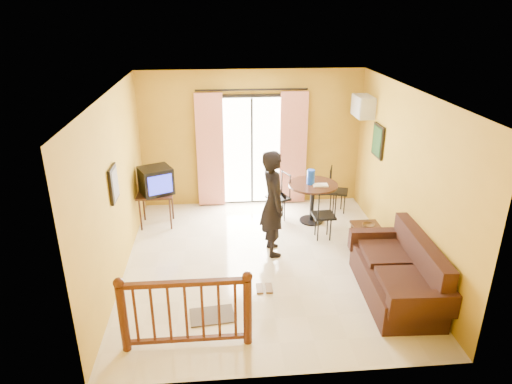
{
  "coord_description": "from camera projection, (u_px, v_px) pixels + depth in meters",
  "views": [
    {
      "loc": [
        -0.7,
        -6.5,
        3.97
      ],
      "look_at": [
        -0.11,
        0.2,
        1.18
      ],
      "focal_mm": 32.0,
      "sensor_mm": 36.0,
      "label": 1
    }
  ],
  "objects": [
    {
      "name": "serving_tray",
      "position": [
        320.0,
        185.0,
        8.59
      ],
      "size": [
        0.29,
        0.2,
        0.02
      ],
      "primitive_type": "cube",
      "rotation": [
        0.0,
        0.0,
        -0.06
      ],
      "color": "#EEE2CB",
      "rests_on": "dining_table"
    },
    {
      "name": "standing_person",
      "position": [
        273.0,
        203.0,
        7.54
      ],
      "size": [
        0.5,
        0.71,
        1.82
      ],
      "primitive_type": "imported",
      "rotation": [
        0.0,
        0.0,
        1.68
      ],
      "color": "black",
      "rests_on": "ground"
    },
    {
      "name": "water_jug",
      "position": [
        311.0,
        177.0,
        8.62
      ],
      "size": [
        0.15,
        0.15,
        0.28
      ],
      "primitive_type": "cylinder",
      "color": "blue",
      "rests_on": "dining_table"
    },
    {
      "name": "bowl",
      "position": [
        368.0,
        226.0,
        7.87
      ],
      "size": [
        0.28,
        0.28,
        0.07
      ],
      "primitive_type": "imported",
      "rotation": [
        0.0,
        0.0,
        -0.42
      ],
      "color": "brown",
      "rests_on": "coffee_table"
    },
    {
      "name": "room_shell",
      "position": [
        264.0,
        165.0,
        6.9
      ],
      "size": [
        5.0,
        5.0,
        5.0
      ],
      "color": "white",
      "rests_on": "ground"
    },
    {
      "name": "dining_table",
      "position": [
        313.0,
        192.0,
        8.74
      ],
      "size": [
        0.95,
        0.95,
        0.79
      ],
      "color": "black",
      "rests_on": "ground"
    },
    {
      "name": "sofa",
      "position": [
        400.0,
        275.0,
        6.57
      ],
      "size": [
        0.96,
        1.94,
        0.92
      ],
      "rotation": [
        0.0,
        0.0,
        -0.04
      ],
      "color": "black",
      "rests_on": "ground"
    },
    {
      "name": "stair_balustrade",
      "position": [
        186.0,
        308.0,
        5.5
      ],
      "size": [
        1.63,
        0.13,
        1.04
      ],
      "color": "#471E0F",
      "rests_on": "ground"
    },
    {
      "name": "tv_table",
      "position": [
        156.0,
        197.0,
        8.63
      ],
      "size": [
        0.67,
        0.55,
        0.66
      ],
      "color": "black",
      "rests_on": "ground"
    },
    {
      "name": "doormat",
      "position": [
        212.0,
        315.0,
        6.25
      ],
      "size": [
        0.64,
        0.46,
        0.02
      ],
      "primitive_type": "cube",
      "rotation": [
        0.0,
        0.0,
        0.11
      ],
      "color": "#554C44",
      "rests_on": "ground"
    },
    {
      "name": "air_conditioner",
      "position": [
        363.0,
        106.0,
        8.7
      ],
      "size": [
        0.31,
        0.6,
        0.4
      ],
      "color": "silver",
      "rests_on": "room_shell"
    },
    {
      "name": "balcony_door",
      "position": [
        252.0,
        150.0,
        9.34
      ],
      "size": [
        2.25,
        0.14,
        2.46
      ],
      "color": "black",
      "rests_on": "ground"
    },
    {
      "name": "picture_left",
      "position": [
        114.0,
        184.0,
        6.6
      ],
      "size": [
        0.05,
        0.42,
        0.52
      ],
      "color": "black",
      "rests_on": "room_shell"
    },
    {
      "name": "sandals",
      "position": [
        264.0,
        288.0,
        6.83
      ],
      "size": [
        0.25,
        0.25,
        0.03
      ],
      "color": "brown",
      "rests_on": "ground"
    },
    {
      "name": "ground",
      "position": [
        264.0,
        262.0,
        7.56
      ],
      "size": [
        5.0,
        5.0,
        0.0
      ],
      "primitive_type": "plane",
      "color": "beige",
      "rests_on": "ground"
    },
    {
      "name": "botanical_print",
      "position": [
        378.0,
        141.0,
        8.3
      ],
      "size": [
        0.05,
        0.5,
        0.6
      ],
      "color": "black",
      "rests_on": "room_shell"
    },
    {
      "name": "dining_chairs",
      "position": [
        312.0,
        222.0,
        8.94
      ],
      "size": [
        1.77,
        1.55,
        0.95
      ],
      "color": "black",
      "rests_on": "ground"
    },
    {
      "name": "television",
      "position": [
        156.0,
        180.0,
        8.5
      ],
      "size": [
        0.72,
        0.69,
        0.5
      ],
      "rotation": [
        0.0,
        0.0,
        0.43
      ],
      "color": "black",
      "rests_on": "tv_table"
    },
    {
      "name": "coffee_table",
      "position": [
        369.0,
        237.0,
        7.83
      ],
      "size": [
        0.47,
        0.85,
        0.38
      ],
      "color": "black",
      "rests_on": "ground"
    }
  ]
}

